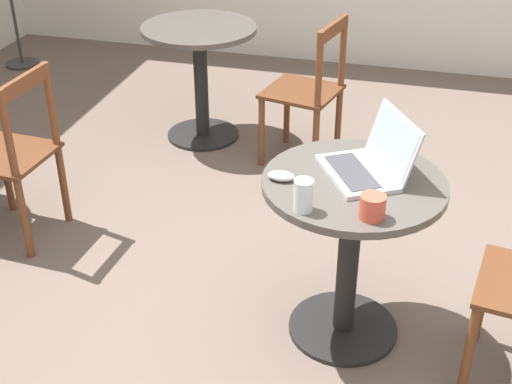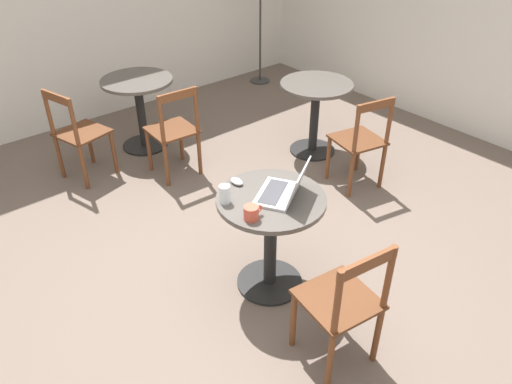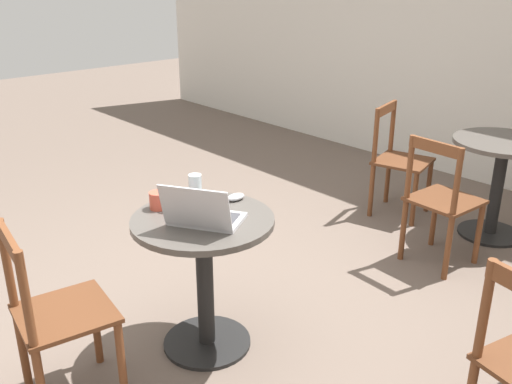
# 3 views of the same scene
# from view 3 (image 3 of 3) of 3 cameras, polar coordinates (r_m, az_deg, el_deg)

# --- Properties ---
(ground_plane) EXTENTS (16.00, 16.00, 0.00)m
(ground_plane) POSITION_cam_3_polar(r_m,az_deg,el_deg) (3.12, -6.00, -13.45)
(ground_plane) COLOR #66564C
(cafe_table_near) EXTENTS (0.67, 0.67, 0.70)m
(cafe_table_near) POSITION_cam_3_polar(r_m,az_deg,el_deg) (2.75, -5.22, -6.48)
(cafe_table_near) COLOR black
(cafe_table_near) RESTS_ON ground_plane
(cafe_table_far) EXTENTS (0.67, 0.67, 0.70)m
(cafe_table_far) POSITION_cam_3_polar(r_m,az_deg,el_deg) (4.25, 23.23, 2.14)
(cafe_table_far) COLOR black
(cafe_table_far) RESTS_ON ground_plane
(chair_near_front) EXTENTS (0.44, 0.44, 0.84)m
(chair_near_front) POSITION_cam_3_polar(r_m,az_deg,el_deg) (2.58, -19.43, -11.68)
(chair_near_front) COLOR brown
(chair_near_front) RESTS_ON ground_plane
(chair_far_left) EXTENTS (0.47, 0.47, 0.84)m
(chair_far_left) POSITION_cam_3_polar(r_m,az_deg,el_deg) (4.44, 13.99, 3.07)
(chair_far_left) COLOR brown
(chair_far_left) RESTS_ON ground_plane
(chair_far_front) EXTENTS (0.41, 0.41, 0.84)m
(chair_far_front) POSITION_cam_3_polar(r_m,az_deg,el_deg) (3.72, 18.00, -0.98)
(chair_far_front) COLOR brown
(chair_far_front) RESTS_ON ground_plane
(laptop) EXTENTS (0.41, 0.40, 0.22)m
(laptop) POSITION_cam_3_polar(r_m,az_deg,el_deg) (2.57, -5.27, -2.31)
(laptop) COLOR #B7B7BC
(laptop) RESTS_ON cafe_table_near
(mouse) EXTENTS (0.06, 0.10, 0.03)m
(mouse) POSITION_cam_3_polar(r_m,az_deg,el_deg) (2.84, -2.03, -0.50)
(mouse) COLOR #B7B7BC
(mouse) RESTS_ON cafe_table_near
(mug) EXTENTS (0.12, 0.09, 0.08)m
(mug) POSITION_cam_3_polar(r_m,az_deg,el_deg) (2.77, -9.71, -0.84)
(mug) COLOR #C64C38
(mug) RESTS_ON cafe_table_near
(drinking_glass) EXTENTS (0.07, 0.07, 0.11)m
(drinking_glass) POSITION_cam_3_polar(r_m,az_deg,el_deg) (2.89, -6.10, 0.67)
(drinking_glass) COLOR silver
(drinking_glass) RESTS_ON cafe_table_near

